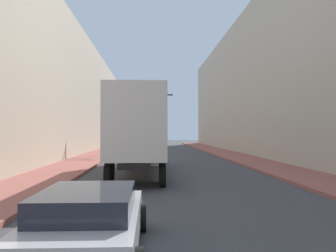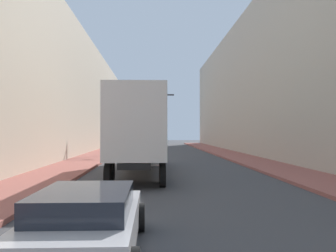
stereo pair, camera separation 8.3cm
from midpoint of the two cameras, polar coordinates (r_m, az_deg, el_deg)
sidewalk_right at (r=32.61m, az=10.84°, el=-4.76°), size 3.05×80.00×0.15m
sidewalk_left at (r=32.12m, az=-11.84°, el=-4.82°), size 3.05×80.00×0.15m
building_right at (r=34.22m, az=18.26°, el=7.32°), size 6.00×80.00×14.29m
building_left at (r=33.29m, az=-19.56°, el=5.81°), size 6.00×80.00×12.27m
semi_truck at (r=20.83m, az=-4.51°, el=-0.67°), size 2.55×13.57×4.27m
sedan_car at (r=7.32m, az=-12.28°, el=-14.15°), size 2.09×4.57×1.24m
traffic_signal_gantry at (r=35.28m, az=-6.12°, el=2.19°), size 5.58×0.35×6.07m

